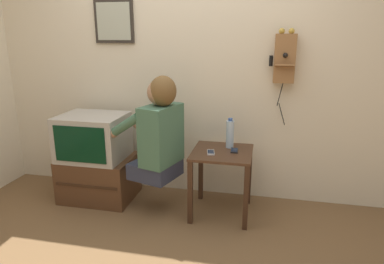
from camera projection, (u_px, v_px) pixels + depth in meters
ground_plane at (159, 255)px, 2.48m from camera, size 14.00×14.00×0.00m
wall_back at (192, 64)px, 3.20m from camera, size 6.80×0.05×2.55m
side_table at (222, 165)px, 2.95m from camera, size 0.51×0.52×0.58m
person at (159, 131)px, 2.89m from camera, size 0.62×0.53×0.89m
tv_stand at (99, 177)px, 3.32m from camera, size 0.67×0.52×0.41m
television at (93, 137)px, 3.19m from camera, size 0.59×0.50×0.42m
wall_phone_antique at (285, 58)px, 2.93m from camera, size 0.22×0.18×0.83m
framed_picture at (114, 21)px, 3.21m from camera, size 0.39×0.03×0.39m
cell_phone_held at (211, 152)px, 2.88m from camera, size 0.08×0.13×0.01m
cell_phone_spare at (234, 150)px, 2.92m from camera, size 0.07×0.13×0.01m
water_bottle at (230, 134)px, 2.99m from camera, size 0.07×0.07×0.26m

